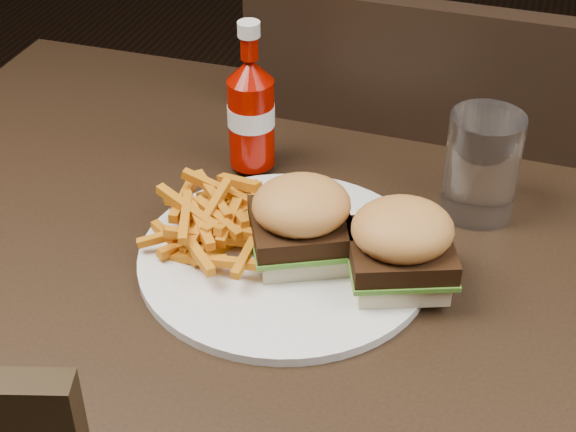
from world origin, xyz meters
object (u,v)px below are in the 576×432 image
(plate, at_px, (285,258))
(tumbler, at_px, (481,168))
(dining_table, at_px, (365,296))
(chair_far, at_px, (425,243))
(ketchup_bottle, at_px, (251,123))

(plate, xyz_separation_m, tumbler, (0.17, 0.15, 0.05))
(dining_table, bearing_deg, chair_far, 90.49)
(dining_table, bearing_deg, ketchup_bottle, 137.57)
(ketchup_bottle, bearing_deg, tumbler, -1.80)
(chair_far, xyz_separation_m, ketchup_bottle, (-0.17, -0.34, 0.38))
(plate, height_order, ketchup_bottle, ketchup_bottle)
(dining_table, distance_m, plate, 0.09)
(plate, xyz_separation_m, ketchup_bottle, (-0.09, 0.16, 0.06))
(dining_table, bearing_deg, tumbler, 60.71)
(chair_far, bearing_deg, tumbler, 105.64)
(chair_far, xyz_separation_m, tumbler, (0.09, -0.35, 0.38))
(plate, height_order, tumbler, tumbler)
(plate, relative_size, tumbler, 2.40)
(plate, relative_size, ketchup_bottle, 2.80)
(tumbler, bearing_deg, plate, -138.99)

